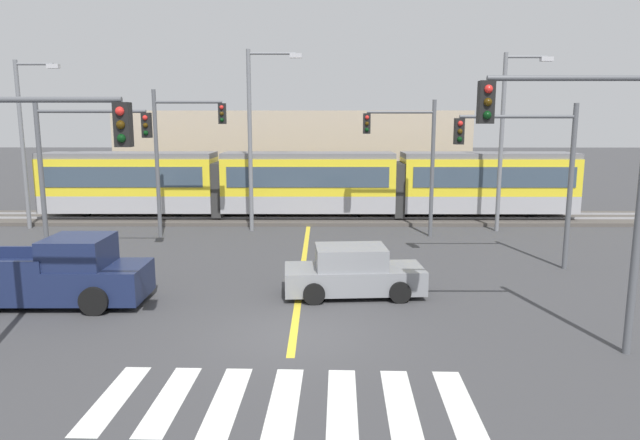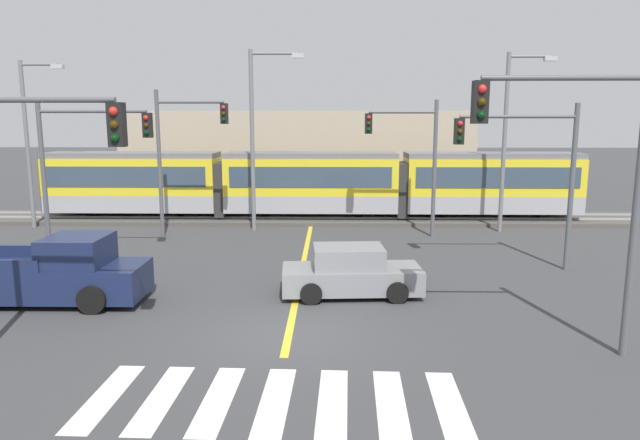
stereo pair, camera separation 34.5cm
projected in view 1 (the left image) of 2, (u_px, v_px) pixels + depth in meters
The scene contains 25 objects.
ground_plane at pixel (293, 335), 14.18m from camera, with size 200.00×200.00×0.00m, color #3D3D3F.
track_bed at pixel (309, 218), 30.64m from camera, with size 120.00×4.00×0.18m, color #4C4742.
rail_near at pixel (309, 218), 29.90m from camera, with size 120.00×0.08×0.10m, color #939399.
rail_far at pixel (310, 213), 31.32m from camera, with size 120.00×0.08×0.10m, color #939399.
light_rail_tram at pixel (308, 182), 30.29m from camera, with size 28.00×2.64×3.43m.
crosswalk_stripe_0 at pixel (113, 398), 10.96m from camera, with size 0.56×2.80×0.01m, color silver.
crosswalk_stripe_1 at pixel (170, 399), 10.92m from camera, with size 0.56×2.80×0.01m, color silver.
crosswalk_stripe_2 at pixel (227, 400), 10.88m from camera, with size 0.56×2.80×0.01m, color silver.
crosswalk_stripe_3 at pixel (284, 401), 10.85m from camera, with size 0.56×2.80×0.01m, color silver.
crosswalk_stripe_4 at pixel (342, 402), 10.81m from camera, with size 0.56×2.80×0.01m, color silver.
crosswalk_stripe_5 at pixel (400, 403), 10.77m from camera, with size 0.56×2.80×0.01m, color silver.
crosswalk_stripe_6 at pixel (459, 404), 10.73m from camera, with size 0.56×2.80×0.01m, color silver.
lane_centre_line at pixel (303, 267), 20.75m from camera, with size 0.20×16.11×0.01m, color gold.
sedan_crossing at pixel (353, 273), 17.36m from camera, with size 4.30×2.12×1.52m.
pickup_truck at pixel (57, 276), 16.50m from camera, with size 5.42×2.27×1.98m.
traffic_light_near_right at pixel (590, 164), 12.34m from camera, with size 3.75×0.38×6.69m.
traffic_light_far_right at pixel (410, 149), 25.63m from camera, with size 3.25×0.38×6.19m.
traffic_light_near_left at pixel (18, 180), 11.82m from camera, with size 3.75×0.38×6.18m.
traffic_light_far_left at pixel (179, 143), 25.41m from camera, with size 3.25×0.38×6.62m.
traffic_light_mid_right at pixel (530, 160), 19.90m from camera, with size 4.25×0.38×5.87m.
traffic_light_mid_left at pixel (79, 156), 20.89m from camera, with size 4.25×0.38×5.92m.
street_lamp_west at pixel (26, 134), 27.45m from camera, with size 2.17×0.28×8.10m.
street_lamp_centre at pixel (255, 129), 26.82m from camera, with size 2.58×0.28×8.52m.
street_lamp_east at pixel (506, 132), 26.76m from camera, with size 2.26×0.28×8.36m.
building_backdrop_far at pixel (295, 156), 38.11m from camera, with size 22.24×6.00×5.87m, color tan.
Camera 1 is at (0.73, -13.47, 5.27)m, focal length 32.00 mm.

